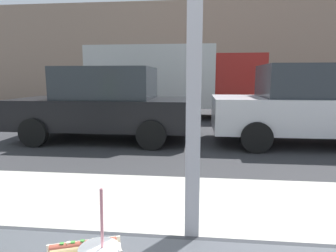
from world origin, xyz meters
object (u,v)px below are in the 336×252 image
parked_car_black (105,104)px  box_truck (173,79)px  hotdog_tray_far (84,249)px  parked_car_silver (312,105)px

parked_car_black → box_truck: 4.59m
hotdog_tray_far → box_truck: size_ratio=0.04×
parked_car_silver → box_truck: bearing=129.1°
hotdog_tray_far → parked_car_silver: 6.73m
hotdog_tray_far → box_truck: box_truck is taller
hotdog_tray_far → parked_car_silver: size_ratio=0.06×
parked_car_black → box_truck: box_truck is taller
hotdog_tray_far → box_truck: (-0.63, 10.42, 0.51)m
hotdog_tray_far → parked_car_black: bearing=107.6°
hotdog_tray_far → parked_car_silver: (2.91, 6.07, -0.07)m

